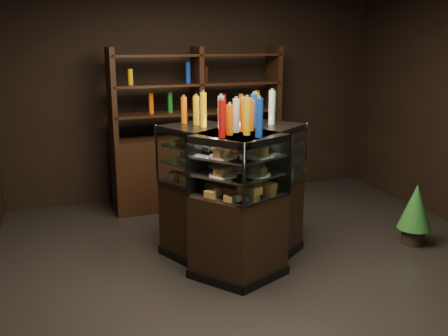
{
  "coord_description": "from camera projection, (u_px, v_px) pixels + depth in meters",
  "views": [
    {
      "loc": [
        -1.77,
        -3.96,
        2.06
      ],
      "look_at": [
        -0.43,
        0.08,
        0.98
      ],
      "focal_mm": 40.0,
      "sensor_mm": 36.0,
      "label": 1
    }
  ],
  "objects": [
    {
      "name": "potted_conifer",
      "position": [
        416.0,
        206.0,
        5.13
      ],
      "size": [
        0.34,
        0.34,
        0.73
      ],
      "rotation": [
        0.0,
        0.0,
        0.16
      ],
      "color": "black",
      "rests_on": "ground"
    },
    {
      "name": "ground",
      "position": [
        269.0,
        267.0,
        4.69
      ],
      "size": [
        5.0,
        5.0,
        0.0
      ],
      "primitive_type": "plane",
      "color": "black",
      "rests_on": "ground"
    },
    {
      "name": "display_case",
      "position": [
        235.0,
        219.0,
        4.68
      ],
      "size": [
        1.44,
        1.34,
        1.31
      ],
      "rotation": [
        0.0,
        0.0,
        -0.24
      ],
      "color": "black",
      "rests_on": "ground"
    },
    {
      "name": "food_display",
      "position": [
        235.0,
        162.0,
        4.54
      ],
      "size": [
        1.07,
        1.09,
        0.41
      ],
      "color": "#C38546",
      "rests_on": "display_case"
    },
    {
      "name": "room_shell",
      "position": [
        275.0,
        56.0,
        4.21
      ],
      "size": [
        5.02,
        5.02,
        3.01
      ],
      "color": "black",
      "rests_on": "ground"
    },
    {
      "name": "bottles_top",
      "position": [
        236.0,
        113.0,
        4.43
      ],
      "size": [
        0.91,
        0.94,
        0.3
      ],
      "color": "silver",
      "rests_on": "display_case"
    },
    {
      "name": "back_shelving",
      "position": [
        198.0,
        158.0,
        6.39
      ],
      "size": [
        2.19,
        0.52,
        2.0
      ],
      "rotation": [
        0.0,
        0.0,
        0.05
      ],
      "color": "black",
      "rests_on": "ground"
    }
  ]
}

